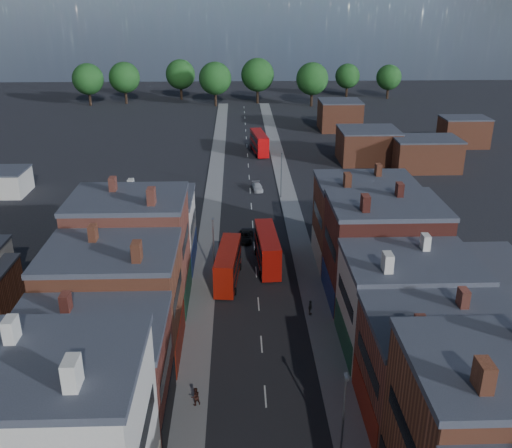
{
  "coord_description": "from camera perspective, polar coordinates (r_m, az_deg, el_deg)",
  "views": [
    {
      "loc": [
        -2.17,
        -32.5,
        32.84
      ],
      "look_at": [
        0.0,
        32.68,
        6.31
      ],
      "focal_mm": 40.0,
      "sensor_mm": 36.0,
      "label": 1
    }
  ],
  "objects": [
    {
      "name": "pavement_west",
      "position": [
        88.88,
        -4.56,
        0.42
      ],
      "size": [
        3.0,
        200.0,
        0.12
      ],
      "primitive_type": "cube",
      "color": "gray",
      "rests_on": "ground"
    },
    {
      "name": "ped_1",
      "position": [
        50.92,
        -6.08,
        -16.78
      ],
      "size": [
        0.92,
        0.74,
        1.67
      ],
      "primitive_type": "imported",
      "rotation": [
        0.0,
        0.0,
        3.57
      ],
      "color": "#3A1D17",
      "rests_on": "pavement_west"
    },
    {
      "name": "lamp_post_2",
      "position": [
        68.61,
        -4.27,
        -2.14
      ],
      "size": [
        0.25,
        0.7,
        8.12
      ],
      "color": "slate",
      "rests_on": "ground"
    },
    {
      "name": "lamp_post_3",
      "position": [
        96.97,
        2.55,
        5.25
      ],
      "size": [
        0.25,
        0.7,
        8.12
      ],
      "color": "slate",
      "rests_on": "ground"
    },
    {
      "name": "car_2",
      "position": [
        81.11,
        -1.06,
        -1.28
      ],
      "size": [
        2.44,
        4.55,
        1.21
      ],
      "primitive_type": "imported",
      "rotation": [
        0.0,
        0.0,
        -0.1
      ],
      "color": "black",
      "rests_on": "ground"
    },
    {
      "name": "bus_1",
      "position": [
        73.04,
        1.15,
        -2.47
      ],
      "size": [
        3.08,
        10.57,
        4.51
      ],
      "rotation": [
        0.0,
        0.0,
        0.06
      ],
      "color": "red",
      "rests_on": "ground"
    },
    {
      "name": "pavement_east",
      "position": [
        89.2,
        3.81,
        0.52
      ],
      "size": [
        3.0,
        200.0,
        0.12
      ],
      "primitive_type": "cube",
      "color": "gray",
      "rests_on": "ground"
    },
    {
      "name": "car_3",
      "position": [
        101.99,
        0.14,
        3.71
      ],
      "size": [
        2.11,
        4.28,
        1.2
      ],
      "primitive_type": "imported",
      "rotation": [
        0.0,
        0.0,
        0.11
      ],
      "color": "silver",
      "rests_on": "ground"
    },
    {
      "name": "terrace_east",
      "position": [
        44.85,
        20.41,
        -15.46
      ],
      "size": [
        12.0,
        80.0,
        12.98
      ],
      "primitive_type": "cube",
      "color": "maroon",
      "rests_on": "ground"
    },
    {
      "name": "lamp_post_1",
      "position": [
        43.61,
        8.73,
        -18.34
      ],
      "size": [
        0.25,
        0.7,
        8.12
      ],
      "color": "slate",
      "rests_on": "ground"
    },
    {
      "name": "ped_3",
      "position": [
        63.07,
        5.43,
        -8.31
      ],
      "size": [
        0.77,
        1.11,
        1.73
      ],
      "primitive_type": "imported",
      "rotation": [
        0.0,
        0.0,
        1.23
      ],
      "color": "#5E5A50",
      "rests_on": "pavement_east"
    },
    {
      "name": "terrace_west",
      "position": [
        43.48,
        -18.03,
        -16.45
      ],
      "size": [
        12.0,
        80.0,
        12.98
      ],
      "primitive_type": "cube",
      "color": "maroon",
      "rests_on": "ground"
    },
    {
      "name": "bus_0",
      "position": [
        69.15,
        -2.82,
        -4.05
      ],
      "size": [
        3.28,
        10.26,
        4.35
      ],
      "rotation": [
        0.0,
        0.0,
        -0.1
      ],
      "color": "#AA1609",
      "rests_on": "ground"
    },
    {
      "name": "bus_2",
      "position": [
        125.69,
        0.33,
        8.15
      ],
      "size": [
        3.79,
        10.83,
        4.58
      ],
      "rotation": [
        0.0,
        0.0,
        0.13
      ],
      "color": "#B30709",
      "rests_on": "ground"
    }
  ]
}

